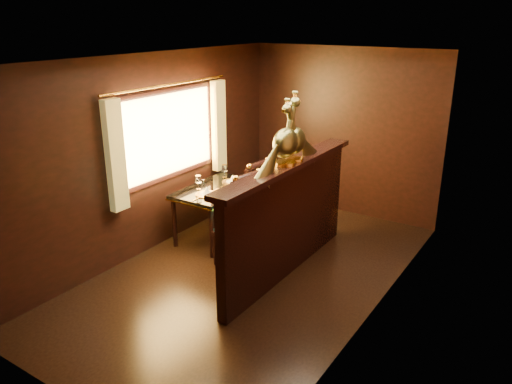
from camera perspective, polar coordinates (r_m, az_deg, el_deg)
ground at (r=6.03m, az=-0.63°, el=-9.37°), size 5.00×5.00×0.00m
room_shell at (r=5.50m, az=-1.32°, el=5.53°), size 3.04×5.04×2.52m
partition at (r=5.79m, az=3.64°, el=-2.81°), size 0.26×2.70×1.36m
dining_table at (r=6.76m, az=-4.51°, el=-0.04°), size 0.78×1.25×0.92m
chair_left at (r=5.89m, az=-1.43°, el=-3.08°), size 0.52×0.54×1.25m
chair_right at (r=6.33m, az=-0.25°, el=-1.42°), size 0.47×0.50×1.24m
peacock_left at (r=5.40m, az=3.41°, el=7.11°), size 0.25×0.66×0.79m
peacock_right at (r=5.58m, az=4.45°, el=7.20°), size 0.23×0.61×0.73m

